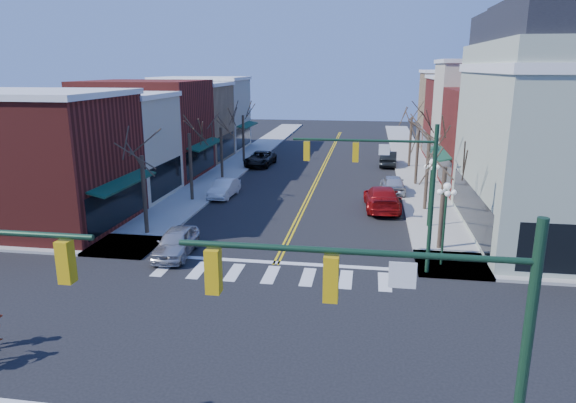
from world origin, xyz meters
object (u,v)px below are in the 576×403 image
at_px(lamppost_midblock, 431,181).
at_px(car_right_mid, 393,184).
at_px(car_left_mid, 224,188).
at_px(car_right_far, 388,159).
at_px(car_left_near, 176,242).
at_px(lamppost_corner, 445,210).
at_px(car_left_far, 260,159).
at_px(car_right_near, 382,198).

xyz_separation_m(lamppost_midblock, car_right_mid, (-1.80, 8.87, -2.22)).
height_order(car_left_mid, car_right_far, car_right_far).
relative_size(lamppost_midblock, car_left_near, 1.02).
xyz_separation_m(lamppost_midblock, car_right_far, (-1.80, 20.53, -2.21)).
bearing_deg(lamppost_midblock, lamppost_corner, -90.00).
distance_m(car_left_near, car_left_mid, 12.67).
height_order(car_left_far, car_right_mid, car_right_mid).
bearing_deg(lamppost_corner, car_right_far, 93.81).
height_order(lamppost_corner, car_left_near, lamppost_corner).
distance_m(lamppost_corner, car_right_far, 27.18).
relative_size(car_left_mid, car_right_mid, 0.93).
relative_size(car_left_mid, car_right_near, 0.72).
relative_size(car_left_near, car_right_mid, 0.97).
distance_m(lamppost_midblock, car_left_far, 23.72).
relative_size(car_left_near, car_right_near, 0.74).
height_order(lamppost_corner, car_right_mid, lamppost_corner).
bearing_deg(car_right_far, car_left_far, 12.08).
xyz_separation_m(lamppost_corner, car_left_near, (-13.61, -0.50, -2.24)).
relative_size(car_left_far, car_right_mid, 1.18).
xyz_separation_m(lamppost_midblock, car_left_far, (-14.55, 18.60, -2.24)).
bearing_deg(lamppost_midblock, car_right_mid, 101.47).
xyz_separation_m(car_left_near, car_left_far, (-0.94, 25.60, -0.00)).
bearing_deg(car_left_far, car_right_far, 11.65).
relative_size(lamppost_corner, car_left_near, 1.02).
bearing_deg(car_left_far, car_left_mid, -87.13).
distance_m(lamppost_corner, car_right_near, 10.94).
distance_m(car_left_far, car_right_far, 12.90).
xyz_separation_m(lamppost_midblock, car_right_near, (-2.74, 3.88, -2.13)).
xyz_separation_m(car_left_near, car_right_near, (10.87, 10.88, 0.11)).
bearing_deg(car_right_near, car_left_far, -55.25).
bearing_deg(lamppost_corner, car_left_mid, 140.27).
height_order(car_left_near, car_left_mid, car_left_near).
bearing_deg(car_right_far, car_right_mid, 93.50).
height_order(lamppost_midblock, car_left_near, lamppost_midblock).
distance_m(car_left_mid, car_right_near, 11.99).
bearing_deg(car_left_mid, lamppost_corner, -36.85).
bearing_deg(car_right_mid, car_left_near, 50.05).
xyz_separation_m(car_left_near, car_left_mid, (-0.99, 12.64, -0.05)).
xyz_separation_m(lamppost_corner, car_right_mid, (-1.80, 15.37, -2.22)).
distance_m(lamppost_corner, car_right_mid, 15.64).
bearing_deg(car_left_mid, car_right_far, 52.20).
xyz_separation_m(lamppost_corner, car_right_near, (-2.74, 10.38, -2.13)).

